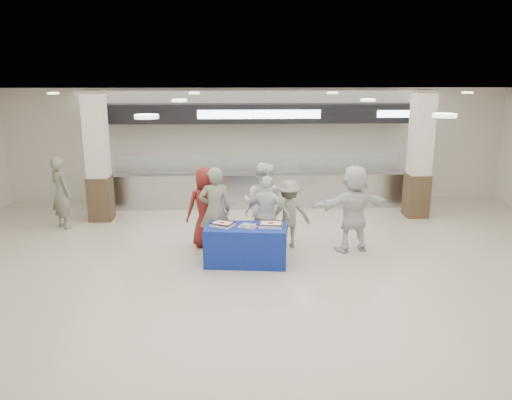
{
  "coord_description": "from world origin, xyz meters",
  "views": [
    {
      "loc": [
        -0.62,
        -8.02,
        3.59
      ],
      "look_at": [
        -0.23,
        1.6,
        1.13
      ],
      "focal_mm": 35.0,
      "sensor_mm": 36.0,
      "label": 1
    }
  ],
  "objects_px": {
    "sheet_cake_left": "(223,224)",
    "soldier_bg": "(61,193)",
    "chef_tall": "(263,204)",
    "civilian_white": "(353,209)",
    "display_table": "(246,245)",
    "soldier_b": "(289,214)",
    "chef_short": "(267,214)",
    "soldier_a": "(215,211)",
    "cupcake_tray": "(248,226)",
    "civilian_maroon": "(206,207)",
    "sheet_cake_right": "(271,224)"
  },
  "relations": [
    {
      "from": "sheet_cake_left",
      "to": "cupcake_tray",
      "type": "relative_size",
      "value": 1.14
    },
    {
      "from": "display_table",
      "to": "soldier_bg",
      "type": "height_order",
      "value": "soldier_bg"
    },
    {
      "from": "sheet_cake_right",
      "to": "soldier_b",
      "type": "height_order",
      "value": "soldier_b"
    },
    {
      "from": "chef_tall",
      "to": "civilian_white",
      "type": "distance_m",
      "value": 1.9
    },
    {
      "from": "sheet_cake_left",
      "to": "chef_short",
      "type": "xyz_separation_m",
      "value": [
        0.9,
        0.6,
        0.0
      ]
    },
    {
      "from": "sheet_cake_left",
      "to": "soldier_a",
      "type": "xyz_separation_m",
      "value": [
        -0.17,
        0.6,
        0.1
      ]
    },
    {
      "from": "civilian_maroon",
      "to": "cupcake_tray",
      "type": "bearing_deg",
      "value": 107.82
    },
    {
      "from": "sheet_cake_right",
      "to": "soldier_b",
      "type": "distance_m",
      "value": 1.08
    },
    {
      "from": "soldier_a",
      "to": "civilian_white",
      "type": "distance_m",
      "value": 2.83
    },
    {
      "from": "sheet_cake_left",
      "to": "soldier_b",
      "type": "bearing_deg",
      "value": 33.37
    },
    {
      "from": "civilian_maroon",
      "to": "soldier_b",
      "type": "xyz_separation_m",
      "value": [
        1.73,
        -0.12,
        -0.14
      ]
    },
    {
      "from": "soldier_a",
      "to": "soldier_bg",
      "type": "bearing_deg",
      "value": -33.61
    },
    {
      "from": "chef_tall",
      "to": "civilian_white",
      "type": "bearing_deg",
      "value": -171.18
    },
    {
      "from": "civilian_white",
      "to": "soldier_bg",
      "type": "height_order",
      "value": "civilian_white"
    },
    {
      "from": "soldier_b",
      "to": "sheet_cake_left",
      "type": "bearing_deg",
      "value": 26.93
    },
    {
      "from": "cupcake_tray",
      "to": "soldier_b",
      "type": "bearing_deg",
      "value": 48.26
    },
    {
      "from": "sheet_cake_left",
      "to": "soldier_bg",
      "type": "relative_size",
      "value": 0.29
    },
    {
      "from": "sheet_cake_right",
      "to": "soldier_a",
      "type": "xyz_separation_m",
      "value": [
        -1.09,
        0.68,
        0.09
      ]
    },
    {
      "from": "civilian_maroon",
      "to": "soldier_bg",
      "type": "distance_m",
      "value": 3.77
    },
    {
      "from": "sheet_cake_right",
      "to": "soldier_a",
      "type": "bearing_deg",
      "value": 147.98
    },
    {
      "from": "cupcake_tray",
      "to": "civilian_maroon",
      "type": "bearing_deg",
      "value": 127.44
    },
    {
      "from": "chef_short",
      "to": "soldier_bg",
      "type": "relative_size",
      "value": 0.93
    },
    {
      "from": "chef_tall",
      "to": "soldier_b",
      "type": "relative_size",
      "value": 1.24
    },
    {
      "from": "chef_short",
      "to": "soldier_b",
      "type": "bearing_deg",
      "value": -127.76
    },
    {
      "from": "sheet_cake_left",
      "to": "sheet_cake_right",
      "type": "relative_size",
      "value": 1.04
    },
    {
      "from": "chef_short",
      "to": "civilian_maroon",
      "type": "bearing_deg",
      "value": 1.58
    },
    {
      "from": "display_table",
      "to": "soldier_b",
      "type": "bearing_deg",
      "value": 51.59
    },
    {
      "from": "display_table",
      "to": "chef_short",
      "type": "height_order",
      "value": "chef_short"
    },
    {
      "from": "chef_short",
      "to": "soldier_b",
      "type": "height_order",
      "value": "chef_short"
    },
    {
      "from": "cupcake_tray",
      "to": "soldier_bg",
      "type": "xyz_separation_m",
      "value": [
        -4.33,
        2.53,
        0.08
      ]
    },
    {
      "from": "display_table",
      "to": "soldier_bg",
      "type": "xyz_separation_m",
      "value": [
        -4.3,
        2.48,
        0.48
      ]
    },
    {
      "from": "chef_tall",
      "to": "cupcake_tray",
      "type": "bearing_deg",
      "value": 97.46
    },
    {
      "from": "chef_tall",
      "to": "display_table",
      "type": "bearing_deg",
      "value": 95.1
    },
    {
      "from": "display_table",
      "to": "chef_tall",
      "type": "height_order",
      "value": "chef_tall"
    },
    {
      "from": "chef_tall",
      "to": "soldier_a",
      "type": "bearing_deg",
      "value": 50.04
    },
    {
      "from": "chef_tall",
      "to": "soldier_b",
      "type": "bearing_deg",
      "value": -175.88
    },
    {
      "from": "cupcake_tray",
      "to": "sheet_cake_left",
      "type": "bearing_deg",
      "value": 169.31
    },
    {
      "from": "display_table",
      "to": "civilian_white",
      "type": "height_order",
      "value": "civilian_white"
    },
    {
      "from": "soldier_a",
      "to": "civilian_maroon",
      "type": "bearing_deg",
      "value": -71.39
    },
    {
      "from": "soldier_a",
      "to": "civilian_white",
      "type": "relative_size",
      "value": 0.99
    },
    {
      "from": "display_table",
      "to": "cupcake_tray",
      "type": "xyz_separation_m",
      "value": [
        0.04,
        -0.05,
        0.4
      ]
    },
    {
      "from": "sheet_cake_right",
      "to": "cupcake_tray",
      "type": "relative_size",
      "value": 1.1
    },
    {
      "from": "sheet_cake_left",
      "to": "soldier_b",
      "type": "distance_m",
      "value": 1.64
    },
    {
      "from": "soldier_a",
      "to": "chef_short",
      "type": "distance_m",
      "value": 1.07
    },
    {
      "from": "civilian_maroon",
      "to": "sheet_cake_left",
      "type": "bearing_deg",
      "value": 90.18
    },
    {
      "from": "chef_tall",
      "to": "chef_short",
      "type": "relative_size",
      "value": 1.12
    },
    {
      "from": "sheet_cake_left",
      "to": "chef_tall",
      "type": "height_order",
      "value": "chef_tall"
    },
    {
      "from": "civilian_maroon",
      "to": "soldier_a",
      "type": "xyz_separation_m",
      "value": [
        0.2,
        -0.42,
        0.03
      ]
    },
    {
      "from": "civilian_white",
      "to": "civilian_maroon",
      "type": "bearing_deg",
      "value": -22.2
    },
    {
      "from": "sheet_cake_right",
      "to": "cupcake_tray",
      "type": "height_order",
      "value": "sheet_cake_right"
    }
  ]
}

